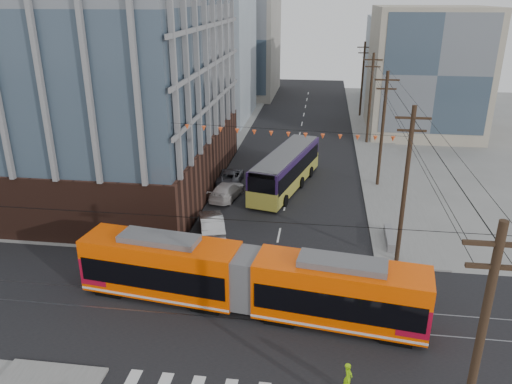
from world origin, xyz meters
The scene contains 15 objects.
ground centered at (0.00, 0.00, 0.00)m, with size 160.00×160.00×0.00m, color slate.
office_building centered at (-22.00, 23.00, 14.30)m, with size 30.00×25.00×28.60m, color #381E16.
bg_bldg_nw_near centered at (-17.00, 52.00, 9.00)m, with size 18.00×16.00×18.00m, color #8C99A5.
bg_bldg_ne_near centered at (16.00, 48.00, 8.00)m, with size 14.00×14.00×16.00m, color gray.
bg_bldg_nw_far centered at (-14.00, 72.00, 10.00)m, with size 16.00×18.00×20.00m, color gray.
bg_bldg_ne_far centered at (18.00, 68.00, 7.00)m, with size 16.00×16.00×14.00m, color #8C99A5.
utility_pole_near centered at (8.50, -6.00, 5.50)m, with size 0.30×0.30×11.00m, color black.
utility_pole_far centered at (8.50, 56.00, 5.50)m, with size 0.30×0.30×11.00m, color black.
streetcar centered at (-1.01, 4.12, 1.96)m, with size 20.35×2.86×3.92m, color #FF4B00, non-canonical shape.
city_bus centered at (-0.31, 24.27, 1.86)m, with size 2.84×13.13×3.72m, color #261341, non-canonical shape.
parked_car_silver centered at (-5.20, 13.55, 0.83)m, with size 1.75×5.03×1.66m, color #A5A5A5.
parked_car_white centered at (-5.41, 20.92, 0.73)m, with size 2.06×5.06×1.47m, color silver.
parked_car_grey centered at (-5.81, 24.87, 0.68)m, with size 2.27×4.92×1.37m, color #42434A.
pedestrian centered at (4.67, -1.83, 0.80)m, with size 0.58×0.38×1.59m, color #A9FC10.
jersey_barrier centered at (8.30, 13.86, 0.37)m, with size 0.83×3.70×0.74m, color slate.
Camera 1 is at (2.89, -20.56, 17.37)m, focal length 35.00 mm.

